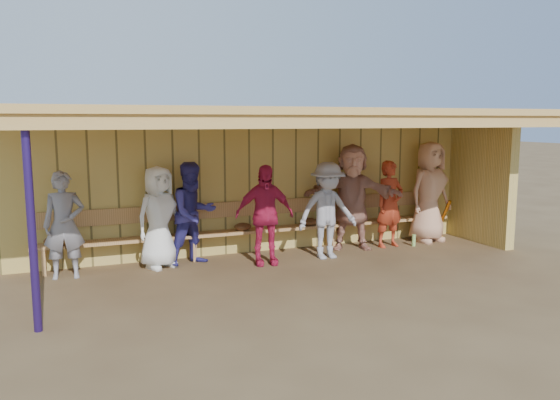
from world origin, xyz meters
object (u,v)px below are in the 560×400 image
(player_g, at_px, (390,204))
(player_h, at_px, (429,192))
(player_e, at_px, (327,211))
(player_d, at_px, (264,215))
(player_a, at_px, (64,225))
(player_b, at_px, (159,217))
(player_c, at_px, (193,214))
(bench, at_px, (264,223))
(player_f, at_px, (352,197))

(player_g, bearing_deg, player_h, -1.05)
(player_e, bearing_deg, player_d, 178.67)
(player_a, relative_size, player_h, 0.83)
(player_a, xyz_separation_m, player_b, (1.40, 0.08, 0.01))
(player_a, height_order, player_b, player_b)
(player_d, bearing_deg, player_c, 165.08)
(player_a, bearing_deg, player_g, 3.21)
(player_d, distance_m, player_h, 3.57)
(player_a, height_order, bench, player_a)
(player_e, height_order, bench, player_e)
(player_e, xyz_separation_m, player_g, (1.46, 0.35, -0.02))
(player_a, distance_m, player_d, 3.04)
(player_h, bearing_deg, player_b, 169.14)
(player_a, bearing_deg, player_f, 4.40)
(player_d, distance_m, player_f, 1.91)
(player_b, height_order, player_f, player_f)
(player_b, distance_m, bench, 1.93)
(player_f, height_order, player_h, player_h)
(player_c, relative_size, player_e, 1.02)
(player_c, height_order, player_d, player_c)
(player_e, height_order, player_g, player_e)
(player_b, bearing_deg, player_e, -33.85)
(player_d, height_order, player_g, player_d)
(player_b, height_order, player_g, player_b)
(player_a, bearing_deg, player_d, -3.18)
(player_a, height_order, player_e, player_e)
(player_a, xyz_separation_m, player_h, (6.56, 0.08, 0.16))
(player_b, distance_m, player_d, 1.68)
(player_b, distance_m, player_g, 4.21)
(player_h, height_order, bench, player_h)
(player_a, xyz_separation_m, player_c, (1.95, 0.08, 0.03))
(bench, bearing_deg, player_g, -9.97)
(player_d, xyz_separation_m, player_h, (3.54, 0.43, 0.15))
(player_c, distance_m, player_h, 4.61)
(player_e, distance_m, player_g, 1.50)
(player_d, distance_m, bench, 0.83)
(player_g, bearing_deg, player_d, -179.95)
(player_c, height_order, bench, player_c)
(player_d, xyz_separation_m, player_g, (2.58, 0.33, -0.02))
(player_f, bearing_deg, player_g, 14.37)
(player_h, bearing_deg, player_d, 176.10)
(player_e, bearing_deg, player_h, 10.62)
(player_e, bearing_deg, player_g, 13.52)
(player_a, distance_m, player_e, 4.16)
(player_g, bearing_deg, player_c, 171.17)
(player_d, relative_size, player_f, 0.85)
(player_f, bearing_deg, player_d, -144.46)
(player_e, bearing_deg, player_c, 168.15)
(player_d, relative_size, player_h, 0.85)
(player_c, bearing_deg, player_g, -19.14)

